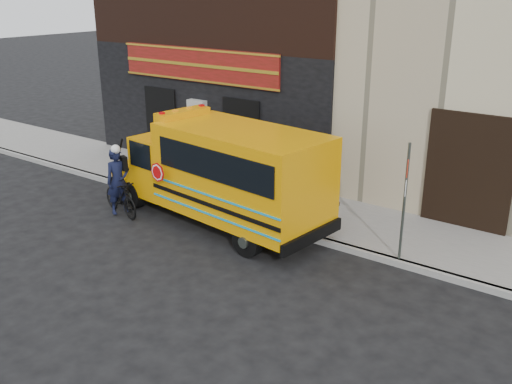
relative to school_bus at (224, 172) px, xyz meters
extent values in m
plane|color=black|center=(1.33, -2.13, -1.51)|extent=(120.00, 120.00, 0.00)
cube|color=gray|center=(1.33, 0.47, -1.43)|extent=(40.00, 0.20, 0.15)
cube|color=slate|center=(1.33, 1.97, -1.43)|extent=(40.00, 3.00, 0.15)
cube|color=black|center=(-3.67, 3.42, 0.64)|extent=(10.00, 0.30, 4.00)
cube|color=black|center=(-3.67, 3.42, 4.14)|extent=(10.00, 0.28, 3.00)
cube|color=#4E160B|center=(-3.67, 3.25, 2.14)|extent=(6.50, 0.12, 1.10)
cube|color=black|center=(-5.47, 3.27, -0.11)|extent=(1.30, 0.10, 2.50)
cube|color=black|center=(-1.87, 3.27, -0.11)|extent=(1.30, 0.10, 2.50)
cylinder|color=black|center=(-2.92, -0.59, -1.11)|extent=(0.83, 0.38, 0.80)
cylinder|color=black|center=(-2.69, 1.29, -1.11)|extent=(0.83, 0.38, 0.80)
cylinder|color=black|center=(1.64, -1.15, -1.11)|extent=(0.83, 0.38, 0.80)
cylinder|color=black|center=(1.87, 0.73, -1.11)|extent=(0.83, 0.38, 0.80)
cube|color=orange|center=(-3.25, 0.41, -0.71)|extent=(1.24, 2.11, 0.70)
cube|color=black|center=(-3.80, 0.47, -0.96)|extent=(0.37, 2.05, 0.35)
cube|color=orange|center=(-2.16, 0.27, -0.21)|extent=(1.45, 2.23, 1.70)
cube|color=black|center=(-2.73, 0.34, 0.19)|extent=(0.28, 1.79, 0.90)
cube|color=orange|center=(0.67, -0.08, 0.11)|extent=(4.74, 2.73, 2.25)
cube|color=black|center=(2.93, -0.36, -0.96)|extent=(0.39, 2.20, 0.30)
cube|color=black|center=(0.63, -1.19, 0.59)|extent=(3.88, 0.52, 0.75)
cube|color=orange|center=(-1.57, 0.20, 1.27)|extent=(0.69, 1.65, 0.28)
cylinder|color=#B90709|center=(-1.28, -1.15, 0.04)|extent=(0.52, 0.09, 0.52)
cylinder|color=#434B44|center=(4.75, 0.54, -0.05)|extent=(0.06, 0.06, 2.92)
cube|color=red|center=(4.78, 0.46, 0.87)|extent=(0.11, 0.25, 0.37)
cube|color=white|center=(4.78, 0.46, 0.41)|extent=(0.11, 0.25, 0.32)
imported|color=black|center=(-2.84, -1.13, -0.99)|extent=(1.81, 0.90, 1.04)
imported|color=black|center=(-2.88, -1.12, -0.58)|extent=(0.67, 0.80, 1.87)
camera|label=1|loc=(9.02, -11.04, 4.61)|focal=40.00mm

